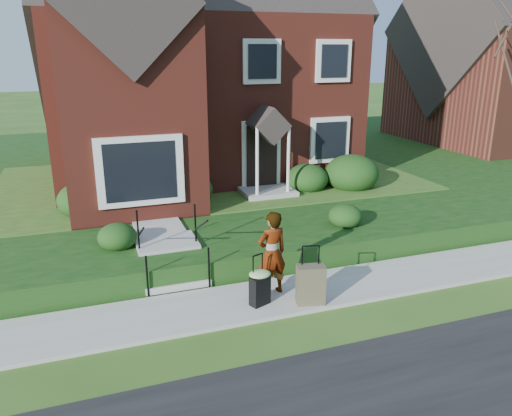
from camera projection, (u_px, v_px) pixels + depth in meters
name	position (u px, v px, depth m)	size (l,w,h in m)	color
ground	(304.00, 294.00, 10.58)	(120.00, 120.00, 0.00)	#2D5119
sidewalk	(304.00, 292.00, 10.57)	(60.00, 1.60, 0.08)	#9E9B93
terrace	(283.00, 162.00, 21.55)	(44.00, 20.00, 0.60)	#0F370F
walkway	(150.00, 210.00, 14.08)	(1.20, 6.00, 0.06)	#9E9B93
main_house	(189.00, 40.00, 17.54)	(10.40, 10.20, 9.40)	maroon
front_steps	(170.00, 256.00, 11.30)	(1.40, 2.02, 1.50)	#9E9B93
foundation_shrubs	(261.00, 182.00, 15.08)	(9.93, 4.58, 1.23)	#133610
woman	(272.00, 253.00, 10.19)	(0.65, 0.43, 1.79)	#999999
suitcase_black	(260.00, 285.00, 9.86)	(0.54, 0.50, 1.06)	black
suitcase_olive	(311.00, 284.00, 9.92)	(0.61, 0.43, 1.21)	#4F4934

